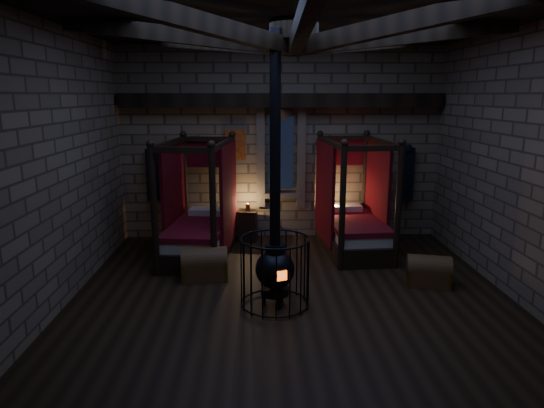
{
  "coord_description": "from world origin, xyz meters",
  "views": [
    {
      "loc": [
        -0.55,
        -7.21,
        3.16
      ],
      "look_at": [
        -0.29,
        0.6,
        1.4
      ],
      "focal_mm": 32.0,
      "sensor_mm": 36.0,
      "label": 1
    }
  ],
  "objects_px": {
    "bed_right": "(353,224)",
    "stove": "(275,266)",
    "trunk_left": "(204,265)",
    "trunk_right": "(428,271)",
    "bed_left": "(200,228)"
  },
  "relations": [
    {
      "from": "bed_right",
      "to": "stove",
      "type": "distance_m",
      "value": 3.18
    },
    {
      "from": "bed_right",
      "to": "trunk_left",
      "type": "bearing_deg",
      "value": -156.48
    },
    {
      "from": "trunk_right",
      "to": "stove",
      "type": "height_order",
      "value": "stove"
    },
    {
      "from": "bed_left",
      "to": "trunk_right",
      "type": "xyz_separation_m",
      "value": [
        4.05,
        -1.66,
        -0.34
      ]
    },
    {
      "from": "bed_right",
      "to": "trunk_right",
      "type": "height_order",
      "value": "bed_right"
    },
    {
      "from": "trunk_left",
      "to": "bed_right",
      "type": "bearing_deg",
      "value": 22.03
    },
    {
      "from": "bed_left",
      "to": "trunk_right",
      "type": "relative_size",
      "value": 2.91
    },
    {
      "from": "bed_left",
      "to": "trunk_right",
      "type": "height_order",
      "value": "bed_left"
    },
    {
      "from": "bed_left",
      "to": "stove",
      "type": "distance_m",
      "value": 2.79
    },
    {
      "from": "trunk_left",
      "to": "trunk_right",
      "type": "height_order",
      "value": "trunk_left"
    },
    {
      "from": "bed_left",
      "to": "trunk_left",
      "type": "bearing_deg",
      "value": -73.5
    },
    {
      "from": "trunk_left",
      "to": "trunk_right",
      "type": "distance_m",
      "value": 3.86
    },
    {
      "from": "bed_left",
      "to": "bed_right",
      "type": "relative_size",
      "value": 1.01
    },
    {
      "from": "trunk_left",
      "to": "stove",
      "type": "bearing_deg",
      "value": -49.69
    },
    {
      "from": "bed_left",
      "to": "trunk_left",
      "type": "xyz_separation_m",
      "value": [
        0.21,
        -1.26,
        -0.31
      ]
    }
  ]
}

